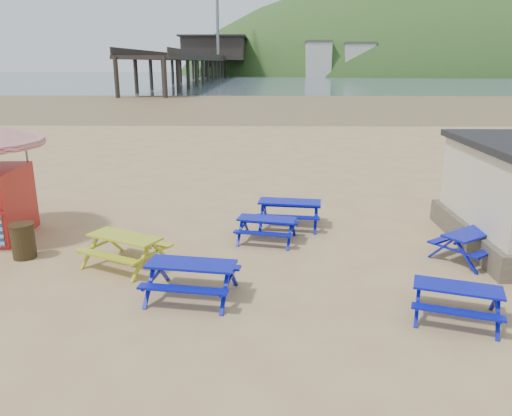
{
  "coord_description": "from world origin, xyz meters",
  "views": [
    {
      "loc": [
        0.98,
        -13.13,
        5.29
      ],
      "look_at": [
        0.72,
        1.5,
        1.0
      ],
      "focal_mm": 35.0,
      "sensor_mm": 36.0,
      "label": 1
    }
  ],
  "objects_px": {
    "picnic_table_blue_b": "(289,213)",
    "picnic_table_blue_a": "(267,230)",
    "picnic_table_yellow": "(126,251)",
    "litter_bin": "(23,241)"
  },
  "relations": [
    {
      "from": "picnic_table_blue_b",
      "to": "picnic_table_blue_a",
      "type": "bearing_deg",
      "value": -108.94
    },
    {
      "from": "picnic_table_blue_b",
      "to": "picnic_table_yellow",
      "type": "distance_m",
      "value": 5.76
    },
    {
      "from": "picnic_table_blue_a",
      "to": "litter_bin",
      "type": "bearing_deg",
      "value": -155.68
    },
    {
      "from": "litter_bin",
      "to": "picnic_table_yellow",
      "type": "bearing_deg",
      "value": -9.56
    },
    {
      "from": "picnic_table_blue_a",
      "to": "picnic_table_blue_b",
      "type": "relative_size",
      "value": 0.89
    },
    {
      "from": "picnic_table_blue_a",
      "to": "picnic_table_blue_b",
      "type": "distance_m",
      "value": 1.7
    },
    {
      "from": "picnic_table_blue_a",
      "to": "litter_bin",
      "type": "distance_m",
      "value": 6.97
    },
    {
      "from": "picnic_table_blue_a",
      "to": "picnic_table_yellow",
      "type": "relative_size",
      "value": 0.79
    },
    {
      "from": "picnic_table_blue_b",
      "to": "litter_bin",
      "type": "xyz_separation_m",
      "value": [
        -7.57,
        -3.0,
        0.08
      ]
    },
    {
      "from": "picnic_table_blue_a",
      "to": "picnic_table_yellow",
      "type": "bearing_deg",
      "value": -140.41
    }
  ]
}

